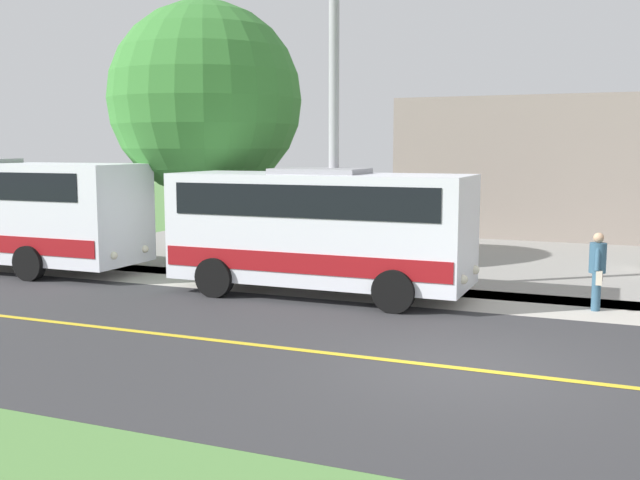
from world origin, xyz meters
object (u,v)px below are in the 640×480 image
at_px(street_light_pole, 332,97).
at_px(tree_curbside, 206,100).
at_px(pedestrian_with_bags, 597,269).
at_px(shuttle_bus_front, 320,226).

xyz_separation_m(street_light_pole, tree_curbside, (-2.52, -4.85, 0.19)).
relative_size(street_light_pole, tree_curbside, 1.10).
bearing_deg(street_light_pole, pedestrian_with_bags, 93.04).
distance_m(shuttle_bus_front, pedestrian_with_bags, 6.01).
relative_size(shuttle_bus_front, street_light_pole, 0.84).
bearing_deg(shuttle_bus_front, tree_curbside, -121.87).
bearing_deg(street_light_pole, tree_curbside, -117.48).
relative_size(pedestrian_with_bags, tree_curbside, 0.22).
height_order(shuttle_bus_front, tree_curbside, tree_curbside).
xyz_separation_m(shuttle_bus_front, tree_curbside, (-2.94, -4.73, 3.10)).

